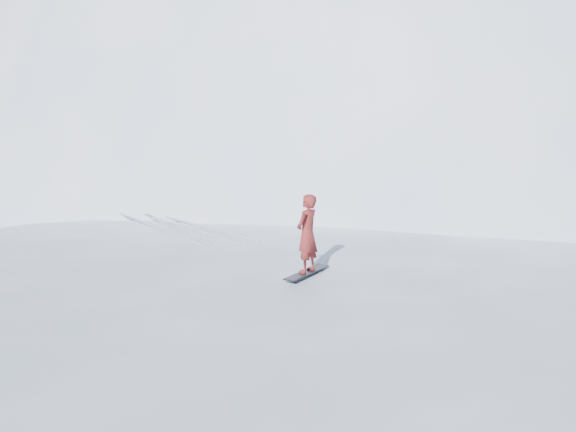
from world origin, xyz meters
The scene contains 8 objects.
ground centered at (0.00, 0.00, 0.00)m, with size 400.00×400.00×0.00m, color white.
near_ridge centered at (1.00, 3.00, 0.00)m, with size 36.00×28.00×4.80m, color white.
summit_peak centered at (22.00, 26.00, 0.00)m, with size 60.00×56.00×56.00m, color white.
peak_shoulder centered at (10.00, 20.00, 0.00)m, with size 28.00×24.00×18.00m, color white.
wind_bumps centered at (-0.56, 2.12, 0.00)m, with size 16.00×14.40×1.00m.
snowboard centered at (1.13, -0.22, 2.41)m, with size 1.49×0.28×0.02m, color black.
snowboarder centered at (1.13, -0.22, 3.29)m, with size 0.63×0.41×1.72m, color maroon.
board_tracks centered at (-0.12, 5.99, 2.42)m, with size 2.73×5.96×0.04m.
Camera 1 is at (-4.86, -12.41, 6.21)m, focal length 40.00 mm.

